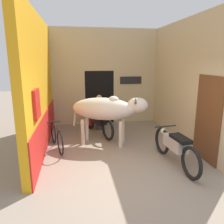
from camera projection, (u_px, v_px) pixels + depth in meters
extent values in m
plane|color=gray|center=(136.00, 184.00, 4.43)|extent=(30.00, 30.00, 0.00)
cube|color=orange|center=(39.00, 85.00, 5.85)|extent=(0.18, 4.53, 3.62)
cube|color=red|center=(46.00, 131.00, 6.17)|extent=(0.03, 4.53, 1.01)
cube|color=red|center=(36.00, 104.00, 4.72)|extent=(0.08, 0.56, 0.64)
cube|color=#C6B289|center=(105.00, 50.00, 8.21)|extent=(4.04, 0.18, 1.56)
cube|color=#C6B289|center=(69.00, 98.00, 8.40)|extent=(1.24, 0.18, 2.06)
cube|color=#C6B289|center=(134.00, 96.00, 8.82)|extent=(1.69, 0.18, 2.06)
cube|color=black|center=(98.00, 96.00, 8.94)|extent=(1.11, 0.90, 2.06)
cube|color=black|center=(131.00, 80.00, 8.53)|extent=(0.85, 0.03, 0.29)
cube|color=#C6B289|center=(185.00, 82.00, 6.53)|extent=(0.18, 4.53, 3.62)
cube|color=brown|center=(208.00, 119.00, 5.29)|extent=(0.05, 1.00, 2.10)
ellipsoid|color=beige|center=(103.00, 109.00, 6.35)|extent=(1.96, 1.32, 0.65)
ellipsoid|color=beige|center=(114.00, 100.00, 6.22)|extent=(0.39, 0.37, 0.24)
cylinder|color=beige|center=(132.00, 108.00, 6.16)|extent=(0.51, 0.45, 0.43)
ellipsoid|color=beige|center=(138.00, 105.00, 6.10)|extent=(0.67, 0.55, 0.43)
cylinder|color=beige|center=(75.00, 115.00, 6.58)|extent=(0.14, 0.09, 0.68)
cylinder|color=beige|center=(123.00, 131.00, 6.56)|extent=(0.11, 0.11, 0.75)
cylinder|color=beige|center=(121.00, 135.00, 6.21)|extent=(0.11, 0.11, 0.75)
cylinder|color=beige|center=(87.00, 128.00, 6.80)|extent=(0.11, 0.11, 0.75)
cylinder|color=beige|center=(83.00, 132.00, 6.44)|extent=(0.11, 0.11, 0.75)
cone|color=#473D33|center=(137.00, 98.00, 6.21)|extent=(0.12, 0.16, 0.21)
cone|color=#473D33|center=(136.00, 100.00, 5.93)|extent=(0.12, 0.16, 0.21)
torus|color=black|center=(191.00, 163.00, 4.55)|extent=(0.14, 0.72, 0.72)
torus|color=black|center=(162.00, 141.00, 5.80)|extent=(0.14, 0.72, 0.72)
cube|color=#9E9993|center=(175.00, 143.00, 5.13)|extent=(0.34, 0.75, 0.28)
cube|color=black|center=(180.00, 139.00, 4.90)|extent=(0.31, 0.60, 0.09)
cylinder|color=black|center=(165.00, 126.00, 5.56)|extent=(0.58, 0.08, 0.03)
sphere|color=silver|center=(163.00, 131.00, 5.68)|extent=(0.15, 0.15, 0.15)
torus|color=black|center=(108.00, 129.00, 6.78)|extent=(0.32, 0.69, 0.70)
torus|color=black|center=(90.00, 119.00, 7.94)|extent=(0.32, 0.69, 0.70)
cube|color=black|center=(98.00, 119.00, 7.32)|extent=(0.53, 0.80, 0.28)
cube|color=black|center=(101.00, 115.00, 7.10)|extent=(0.45, 0.66, 0.09)
cylinder|color=black|center=(91.00, 108.00, 7.71)|extent=(0.55, 0.23, 0.03)
sphere|color=silver|center=(90.00, 112.00, 7.82)|extent=(0.15, 0.15, 0.15)
torus|color=black|center=(60.00, 143.00, 5.71)|extent=(0.22, 0.66, 0.68)
torus|color=black|center=(53.00, 132.00, 6.56)|extent=(0.22, 0.66, 0.68)
cylinder|color=black|center=(56.00, 128.00, 6.07)|extent=(0.24, 0.77, 0.03)
cylinder|color=black|center=(53.00, 122.00, 6.41)|extent=(0.43, 0.15, 0.03)
cube|color=#3D3842|center=(100.00, 124.00, 7.92)|extent=(0.30, 0.14, 0.42)
cube|color=#3D3842|center=(100.00, 116.00, 7.94)|extent=(0.30, 0.32, 0.11)
cube|color=maroon|center=(99.00, 108.00, 7.94)|extent=(0.43, 0.20, 0.57)
sphere|color=tan|center=(99.00, 98.00, 7.86)|extent=(0.20, 0.20, 0.20)
cylinder|color=red|center=(90.00, 122.00, 8.18)|extent=(0.21, 0.21, 0.38)
cylinder|color=red|center=(90.00, 117.00, 8.14)|extent=(0.30, 0.30, 0.04)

